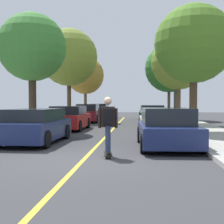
{
  "coord_description": "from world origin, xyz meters",
  "views": [
    {
      "loc": [
        1.55,
        -8.53,
        1.63
      ],
      "look_at": [
        0.19,
        6.86,
        1.11
      ],
      "focal_mm": 49.23,
      "sensor_mm": 36.0,
      "label": 1
    }
  ],
  "objects_px": {
    "parked_car_right_near": "(157,120)",
    "street_tree_left_nearest": "(32,48)",
    "street_tree_left_near": "(69,58)",
    "street_tree_right_far": "(169,68)",
    "skateboarder": "(108,122)",
    "parked_car_left_nearest": "(35,126)",
    "parked_car_left_near": "(69,118)",
    "parked_car_right_farthest": "(150,112)",
    "street_tree_left_far": "(85,76)",
    "parked_car_right_far": "(152,114)",
    "parked_car_right_nearest": "(167,128)",
    "street_tree_right_nearest": "(194,44)",
    "parked_car_left_far": "(88,113)",
    "street_tree_right_near": "(178,63)",
    "parked_car_left_farthest": "(99,111)",
    "streetlamp": "(175,76)",
    "skateboard": "(108,154)"
  },
  "relations": [
    {
      "from": "parked_car_right_near",
      "to": "street_tree_left_nearest",
      "type": "bearing_deg",
      "value": -176.44
    },
    {
      "from": "street_tree_left_near",
      "to": "street_tree_right_far",
      "type": "distance_m",
      "value": 9.02
    },
    {
      "from": "skateboarder",
      "to": "parked_car_left_nearest",
      "type": "bearing_deg",
      "value": 138.05
    },
    {
      "from": "parked_car_left_near",
      "to": "parked_car_right_farthest",
      "type": "height_order",
      "value": "parked_car_left_near"
    },
    {
      "from": "street_tree_left_far",
      "to": "parked_car_left_nearest",
      "type": "bearing_deg",
      "value": -85.37
    },
    {
      "from": "street_tree_left_near",
      "to": "street_tree_left_far",
      "type": "distance_m",
      "value": 7.79
    },
    {
      "from": "street_tree_left_nearest",
      "to": "skateboarder",
      "type": "xyz_separation_m",
      "value": [
        4.88,
        -7.35,
        -3.52
      ]
    },
    {
      "from": "parked_car_right_far",
      "to": "street_tree_right_far",
      "type": "relative_size",
      "value": 0.7
    },
    {
      "from": "parked_car_right_nearest",
      "to": "parked_car_right_farthest",
      "type": "xyz_separation_m",
      "value": [
        0.0,
        17.68,
        -0.05
      ]
    },
    {
      "from": "parked_car_right_farthest",
      "to": "street_tree_right_nearest",
      "type": "xyz_separation_m",
      "value": [
        1.7,
        -13.15,
        3.84
      ]
    },
    {
      "from": "parked_car_left_far",
      "to": "parked_car_right_farthest",
      "type": "height_order",
      "value": "parked_car_left_far"
    },
    {
      "from": "parked_car_right_near",
      "to": "skateboarder",
      "type": "bearing_deg",
      "value": -103.74
    },
    {
      "from": "parked_car_left_nearest",
      "to": "street_tree_right_nearest",
      "type": "bearing_deg",
      "value": 29.27
    },
    {
      "from": "street_tree_left_near",
      "to": "street_tree_right_near",
      "type": "relative_size",
      "value": 1.24
    },
    {
      "from": "skateboarder",
      "to": "parked_car_right_farthest",
      "type": "bearing_deg",
      "value": 84.52
    },
    {
      "from": "parked_car_left_far",
      "to": "parked_car_left_farthest",
      "type": "xyz_separation_m",
      "value": [
        -0.0,
        6.98,
        0.0
      ]
    },
    {
      "from": "parked_car_left_farthest",
      "to": "street_tree_right_far",
      "type": "distance_m",
      "value": 8.51
    },
    {
      "from": "parked_car_left_nearest",
      "to": "street_tree_left_near",
      "type": "distance_m",
      "value": 14.16
    },
    {
      "from": "parked_car_left_near",
      "to": "street_tree_left_nearest",
      "type": "height_order",
      "value": "street_tree_left_nearest"
    },
    {
      "from": "parked_car_right_far",
      "to": "streetlamp",
      "type": "height_order",
      "value": "streetlamp"
    },
    {
      "from": "parked_car_left_farthest",
      "to": "street_tree_right_far",
      "type": "height_order",
      "value": "street_tree_right_far"
    },
    {
      "from": "parked_car_right_farthest",
      "to": "skateboarder",
      "type": "relative_size",
      "value": 2.67
    },
    {
      "from": "parked_car_left_farthest",
      "to": "street_tree_right_nearest",
      "type": "height_order",
      "value": "street_tree_right_nearest"
    },
    {
      "from": "parked_car_left_farthest",
      "to": "skateboarder",
      "type": "bearing_deg",
      "value": -81.95
    },
    {
      "from": "parked_car_right_near",
      "to": "street_tree_right_near",
      "type": "relative_size",
      "value": 0.77
    },
    {
      "from": "street_tree_right_near",
      "to": "street_tree_right_far",
      "type": "xyz_separation_m",
      "value": [
        -0.0,
        6.43,
        0.33
      ]
    },
    {
      "from": "parked_car_left_far",
      "to": "street_tree_left_nearest",
      "type": "height_order",
      "value": "street_tree_left_nearest"
    },
    {
      "from": "street_tree_right_far",
      "to": "streetlamp",
      "type": "xyz_separation_m",
      "value": [
        0.05,
        -3.91,
        -1.03
      ]
    },
    {
      "from": "parked_car_right_nearest",
      "to": "street_tree_left_far",
      "type": "xyz_separation_m",
      "value": [
        -6.78,
        21.76,
        3.78
      ]
    },
    {
      "from": "street_tree_left_nearest",
      "to": "parked_car_right_near",
      "type": "bearing_deg",
      "value": 3.56
    },
    {
      "from": "parked_car_left_far",
      "to": "street_tree_left_far",
      "type": "xyz_separation_m",
      "value": [
        -1.7,
        8.41,
        3.76
      ]
    },
    {
      "from": "parked_car_left_nearest",
      "to": "streetlamp",
      "type": "xyz_separation_m",
      "value": [
        6.83,
        12.36,
        2.92
      ]
    },
    {
      "from": "street_tree_left_near",
      "to": "skateboarder",
      "type": "height_order",
      "value": "street_tree_left_near"
    },
    {
      "from": "street_tree_right_far",
      "to": "street_tree_right_near",
      "type": "bearing_deg",
      "value": -90.0
    },
    {
      "from": "parked_car_right_farthest",
      "to": "street_tree_left_near",
      "type": "bearing_deg",
      "value": -151.56
    },
    {
      "from": "parked_car_left_near",
      "to": "parked_car_right_near",
      "type": "xyz_separation_m",
      "value": [
        5.08,
        -0.86,
        -0.05
      ]
    },
    {
      "from": "parked_car_left_far",
      "to": "skateboard",
      "type": "distance_m",
      "value": 15.77
    },
    {
      "from": "parked_car_right_near",
      "to": "parked_car_left_near",
      "type": "bearing_deg",
      "value": 170.44
    },
    {
      "from": "parked_car_right_near",
      "to": "parked_car_right_farthest",
      "type": "height_order",
      "value": "parked_car_right_farthest"
    },
    {
      "from": "parked_car_right_farthest",
      "to": "parked_car_left_farthest",
      "type": "bearing_deg",
      "value": 152.45
    },
    {
      "from": "street_tree_left_far",
      "to": "skateboarder",
      "type": "relative_size",
      "value": 3.82
    },
    {
      "from": "parked_car_left_near",
      "to": "parked_car_right_near",
      "type": "distance_m",
      "value": 5.15
    },
    {
      "from": "street_tree_left_far",
      "to": "streetlamp",
      "type": "relative_size",
      "value": 1.04
    },
    {
      "from": "parked_car_right_farthest",
      "to": "parked_car_left_nearest",
      "type": "bearing_deg",
      "value": -106.67
    },
    {
      "from": "parked_car_left_far",
      "to": "street_tree_left_near",
      "type": "relative_size",
      "value": 0.56
    },
    {
      "from": "parked_car_right_far",
      "to": "street_tree_left_near",
      "type": "distance_m",
      "value": 8.4
    },
    {
      "from": "street_tree_left_near",
      "to": "parked_car_left_farthest",
      "type": "bearing_deg",
      "value": 74.93
    },
    {
      "from": "street_tree_left_far",
      "to": "skateboarder",
      "type": "xyz_separation_m",
      "value": [
        4.88,
        -23.88,
        -3.42
      ]
    },
    {
      "from": "street_tree_right_near",
      "to": "streetlamp",
      "type": "xyz_separation_m",
      "value": [
        0.05,
        2.51,
        -0.71
      ]
    },
    {
      "from": "street_tree_left_far",
      "to": "parked_car_right_farthest",
      "type": "bearing_deg",
      "value": -31.02
    }
  ]
}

